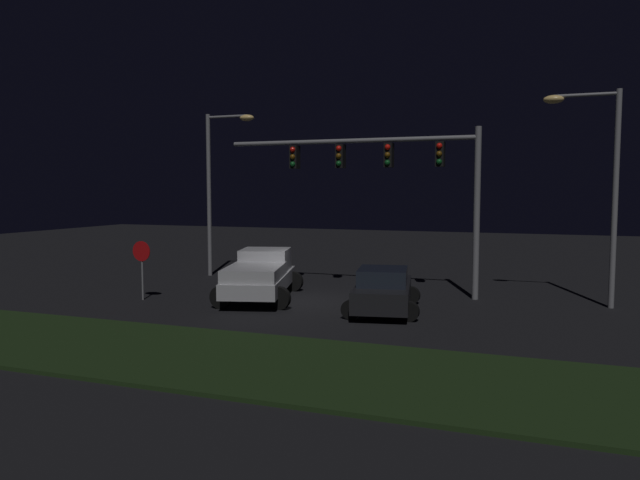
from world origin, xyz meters
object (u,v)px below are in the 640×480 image
street_lamp_left (218,174)px  street_lamp_right (599,170)px  car_sedan (383,290)px  traffic_signal_gantry (390,167)px  stop_sign (142,259)px  pickup_truck (261,272)px

street_lamp_left → street_lamp_right: (16.41, -2.27, -0.08)m
car_sedan → street_lamp_right: 8.66m
traffic_signal_gantry → street_lamp_right: 7.51m
street_lamp_right → stop_sign: (-15.90, -4.41, -3.26)m
pickup_truck → street_lamp_left: street_lamp_left is taller
pickup_truck → traffic_signal_gantry: traffic_signal_gantry is taller
pickup_truck → street_lamp_left: (-4.56, 4.82, 3.90)m
stop_sign → traffic_signal_gantry: bearing=28.2°
traffic_signal_gantry → street_lamp_right: size_ratio=1.36×
traffic_signal_gantry → street_lamp_right: (7.51, -0.08, -0.21)m
traffic_signal_gantry → stop_sign: traffic_signal_gantry is taller
car_sedan → street_lamp_left: (-9.58, 5.67, 4.16)m
stop_sign → pickup_truck: bearing=24.6°
car_sedan → street_lamp_left: street_lamp_left is taller
street_lamp_right → pickup_truck: bearing=-167.8°
pickup_truck → stop_sign: 4.49m
traffic_signal_gantry → street_lamp_left: (-8.91, 2.19, -0.13)m
car_sedan → street_lamp_right: street_lamp_right is taller
car_sedan → street_lamp_right: (6.84, 3.40, 4.08)m
traffic_signal_gantry → street_lamp_left: street_lamp_left is taller
street_lamp_left → pickup_truck: bearing=-46.6°
stop_sign → street_lamp_left: bearing=94.4°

